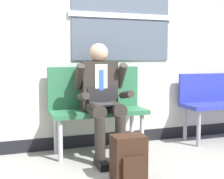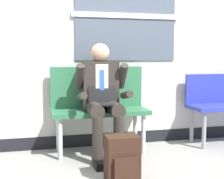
{
  "view_description": "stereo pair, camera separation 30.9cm",
  "coord_description": "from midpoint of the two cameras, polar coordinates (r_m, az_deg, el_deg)",
  "views": [
    {
      "loc": [
        -1.16,
        -3.08,
        1.09
      ],
      "look_at": [
        -0.09,
        0.01,
        0.75
      ],
      "focal_mm": 49.3,
      "sensor_mm": 36.0,
      "label": 1
    },
    {
      "loc": [
        -0.86,
        -3.17,
        1.09
      ],
      "look_at": [
        -0.09,
        0.01,
        0.75
      ],
      "focal_mm": 49.3,
      "sensor_mm": 36.0,
      "label": 2
    }
  ],
  "objects": [
    {
      "name": "ground_plane",
      "position": [
        3.46,
        -1.15,
        -12.42
      ],
      "size": [
        18.0,
        18.0,
        0.0
      ],
      "primitive_type": "plane",
      "color": "gray"
    },
    {
      "name": "person_seated",
      "position": [
        3.34,
        -4.49,
        -1.3
      ],
      "size": [
        0.57,
        0.7,
        1.25
      ],
      "color": "#2D2823",
      "rests_on": "ground"
    },
    {
      "name": "bench_with_person",
      "position": [
        3.55,
        -5.31,
        -2.54
      ],
      "size": [
        1.09,
        0.42,
        0.98
      ],
      "color": "#2D6B47",
      "rests_on": "ground"
    },
    {
      "name": "station_wall",
      "position": [
        3.84,
        -3.78,
        11.31
      ],
      "size": [
        5.32,
        0.17,
        2.92
      ],
      "color": "beige",
      "rests_on": "ground"
    },
    {
      "name": "backpack",
      "position": [
        2.8,
        -0.1,
        -12.66
      ],
      "size": [
        0.29,
        0.25,
        0.4
      ],
      "color": "#331E14",
      "rests_on": "ground"
    }
  ]
}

